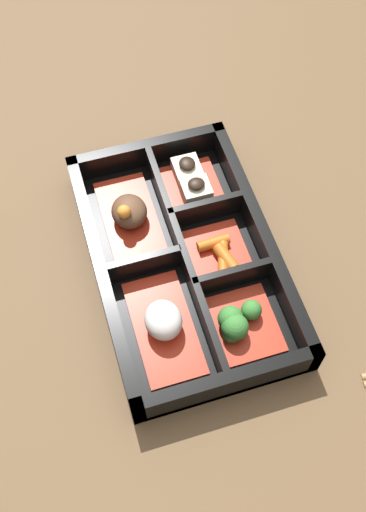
{
  "coord_description": "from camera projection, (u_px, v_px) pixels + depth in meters",
  "views": [
    {
      "loc": [
        -0.34,
        0.1,
        0.64
      ],
      "look_at": [
        0.0,
        0.0,
        0.03
      ],
      "focal_mm": 42.0,
      "sensor_mm": 36.0,
      "label": 1
    }
  ],
  "objects": [
    {
      "name": "bowl_greens",
      "position": [
        238.0,
        323.0,
        0.67
      ],
      "size": [
        0.09,
        0.07,
        0.04
      ],
      "color": "#B22D19",
      "rests_on": "bento_base"
    },
    {
      "name": "bento_base",
      "position": [
        183.0,
        264.0,
        0.73
      ],
      "size": [
        0.34,
        0.21,
        0.01
      ],
      "color": "black",
      "rests_on": "ground_plane"
    },
    {
      "name": "bento_rim",
      "position": [
        184.0,
        256.0,
        0.71
      ],
      "size": [
        0.34,
        0.21,
        0.05
      ],
      "color": "black",
      "rests_on": "ground_plane"
    },
    {
      "name": "bowl_stew",
      "position": [
        129.0,
        215.0,
        0.74
      ],
      "size": [
        0.13,
        0.07,
        0.05
      ],
      "color": "#B22D19",
      "rests_on": "bento_base"
    },
    {
      "name": "bowl_rice",
      "position": [
        164.0,
        323.0,
        0.66
      ],
      "size": [
        0.13,
        0.07,
        0.04
      ],
      "color": "#B22D19",
      "rests_on": "bento_base"
    },
    {
      "name": "bowl_carrots",
      "position": [
        218.0,
        252.0,
        0.72
      ],
      "size": [
        0.08,
        0.07,
        0.02
      ],
      "color": "#B22D19",
      "rests_on": "bento_base"
    },
    {
      "name": "ground_plane",
      "position": [
        183.0,
        266.0,
        0.73
      ],
      "size": [
        3.0,
        3.0,
        0.0
      ],
      "primitive_type": "plane",
      "color": "brown"
    },
    {
      "name": "bowl_tofu",
      "position": [
        192.0,
        183.0,
        0.77
      ],
      "size": [
        0.08,
        0.07,
        0.04
      ],
      "color": "#B22D19",
      "rests_on": "bento_base"
    }
  ]
}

